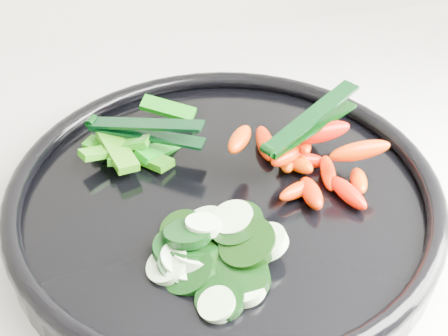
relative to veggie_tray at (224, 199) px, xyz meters
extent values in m
cylinder|color=black|center=(0.00, 0.00, -0.01)|extent=(0.43, 0.43, 0.02)
torus|color=black|center=(0.00, 0.00, 0.01)|extent=(0.44, 0.44, 0.02)
cylinder|color=black|center=(-0.03, -0.11, 0.01)|extent=(0.05, 0.05, 0.02)
cylinder|color=#CCEDBE|center=(-0.03, -0.12, 0.01)|extent=(0.04, 0.04, 0.02)
cylinder|color=black|center=(-0.04, -0.06, 0.01)|extent=(0.05, 0.05, 0.03)
cylinder|color=#B3CFA5|center=(-0.04, -0.07, 0.01)|extent=(0.04, 0.05, 0.02)
cylinder|color=black|center=(-0.05, -0.07, 0.01)|extent=(0.04, 0.04, 0.02)
cylinder|color=beige|center=(-0.05, -0.07, 0.01)|extent=(0.05, 0.05, 0.02)
cylinder|color=black|center=(-0.01, -0.10, 0.01)|extent=(0.07, 0.07, 0.02)
cylinder|color=beige|center=(-0.01, -0.11, 0.01)|extent=(0.04, 0.04, 0.02)
cylinder|color=black|center=(-0.04, -0.04, 0.01)|extent=(0.05, 0.05, 0.02)
cylinder|color=#D6F9C7|center=(-0.02, -0.04, 0.01)|extent=(0.04, 0.04, 0.02)
cylinder|color=black|center=(-0.04, -0.07, 0.01)|extent=(0.05, 0.05, 0.01)
cylinder|color=#B5D0A6|center=(-0.05, -0.07, 0.01)|extent=(0.04, 0.04, 0.01)
cylinder|color=black|center=(-0.05, -0.06, 0.01)|extent=(0.06, 0.06, 0.02)
cylinder|color=beige|center=(-0.05, -0.08, 0.01)|extent=(0.04, 0.04, 0.01)
cylinder|color=black|center=(-0.05, -0.08, 0.01)|extent=(0.05, 0.05, 0.03)
cylinder|color=beige|center=(-0.06, -0.07, 0.01)|extent=(0.04, 0.03, 0.02)
cylinder|color=black|center=(0.00, -0.07, 0.02)|extent=(0.05, 0.06, 0.03)
cylinder|color=#E2F7C6|center=(0.02, -0.08, 0.02)|extent=(0.05, 0.05, 0.02)
cylinder|color=black|center=(-0.04, -0.05, 0.02)|extent=(0.04, 0.04, 0.02)
cylinder|color=#D0F2C1|center=(-0.03, -0.05, 0.02)|extent=(0.04, 0.04, 0.01)
cylinder|color=black|center=(0.00, -0.05, 0.02)|extent=(0.05, 0.05, 0.02)
cylinder|color=beige|center=(0.00, -0.05, 0.02)|extent=(0.04, 0.04, 0.02)
ellipsoid|color=#EF3C00|center=(0.09, 0.00, 0.01)|extent=(0.02, 0.04, 0.02)
ellipsoid|color=#FF2A00|center=(0.06, -0.02, 0.01)|extent=(0.04, 0.03, 0.02)
ellipsoid|color=#ED2200|center=(0.10, -0.03, 0.01)|extent=(0.03, 0.05, 0.02)
ellipsoid|color=#EA5700|center=(0.07, 0.02, 0.01)|extent=(0.03, 0.05, 0.03)
ellipsoid|color=#F23A00|center=(0.12, -0.02, 0.01)|extent=(0.03, 0.05, 0.02)
ellipsoid|color=#FF5E00|center=(0.06, 0.03, 0.01)|extent=(0.03, 0.05, 0.02)
ellipsoid|color=red|center=(0.07, -0.02, 0.01)|extent=(0.02, 0.05, 0.02)
ellipsoid|color=#E50C00|center=(0.08, 0.02, 0.01)|extent=(0.05, 0.02, 0.02)
ellipsoid|color=#FA1500|center=(0.05, 0.05, 0.01)|extent=(0.02, 0.05, 0.02)
ellipsoid|color=#EF3D00|center=(0.10, 0.05, 0.03)|extent=(0.02, 0.05, 0.03)
ellipsoid|color=#FF2800|center=(0.08, 0.03, 0.03)|extent=(0.02, 0.04, 0.02)
ellipsoid|color=#E93600|center=(0.06, 0.01, 0.03)|extent=(0.05, 0.04, 0.02)
ellipsoid|color=#FA1300|center=(0.10, 0.05, 0.03)|extent=(0.05, 0.02, 0.02)
ellipsoid|color=#DE0C00|center=(0.09, 0.02, 0.04)|extent=(0.05, 0.02, 0.03)
ellipsoid|color=#EB5200|center=(0.02, 0.03, 0.04)|extent=(0.04, 0.05, 0.02)
ellipsoid|color=#FB5600|center=(0.08, 0.03, 0.04)|extent=(0.04, 0.02, 0.02)
ellipsoid|color=red|center=(0.12, -0.01, 0.04)|extent=(0.06, 0.02, 0.02)
cube|color=#10710A|center=(-0.07, 0.08, 0.01)|extent=(0.03, 0.05, 0.02)
cube|color=#0A700E|center=(-0.04, 0.07, 0.01)|extent=(0.05, 0.05, 0.02)
cube|color=#176009|center=(-0.06, 0.06, 0.01)|extent=(0.04, 0.05, 0.01)
cube|color=#0E6509|center=(-0.06, 0.08, 0.01)|extent=(0.04, 0.06, 0.02)
cube|color=#0F720A|center=(-0.09, 0.08, 0.01)|extent=(0.04, 0.04, 0.01)
cube|color=#146A0A|center=(-0.08, 0.08, 0.01)|extent=(0.02, 0.06, 0.03)
cube|color=#09680D|center=(-0.08, 0.07, 0.02)|extent=(0.05, 0.03, 0.02)
cube|color=#226A0A|center=(-0.10, 0.07, 0.02)|extent=(0.05, 0.03, 0.02)
cube|color=#27730A|center=(-0.08, 0.07, 0.02)|extent=(0.04, 0.07, 0.01)
cube|color=#0C6B0A|center=(-0.03, 0.12, 0.02)|extent=(0.06, 0.04, 0.02)
cylinder|color=black|center=(0.04, -0.01, 0.05)|extent=(0.01, 0.01, 0.01)
cube|color=black|center=(0.08, 0.02, 0.05)|extent=(0.10, 0.07, 0.00)
cube|color=black|center=(0.08, 0.02, 0.06)|extent=(0.10, 0.07, 0.02)
cylinder|color=black|center=(-0.10, 0.10, 0.03)|extent=(0.01, 0.01, 0.01)
cube|color=black|center=(-0.06, 0.08, 0.02)|extent=(0.10, 0.07, 0.00)
cube|color=black|center=(-0.06, 0.08, 0.04)|extent=(0.10, 0.07, 0.02)
camera|label=1|loc=(-0.09, -0.39, 0.36)|focal=50.00mm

